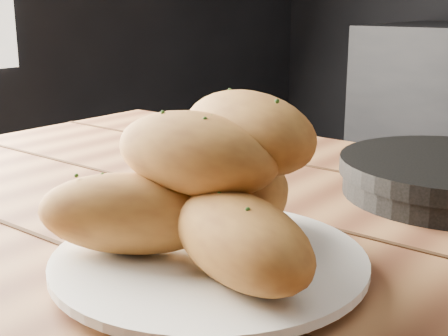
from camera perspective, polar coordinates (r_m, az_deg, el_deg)
plate at (r=0.54m, az=-1.34°, el=-8.74°), size 0.27×0.27×0.02m
bread_rolls at (r=0.52m, az=-1.30°, el=-1.81°), size 0.28×0.25×0.14m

